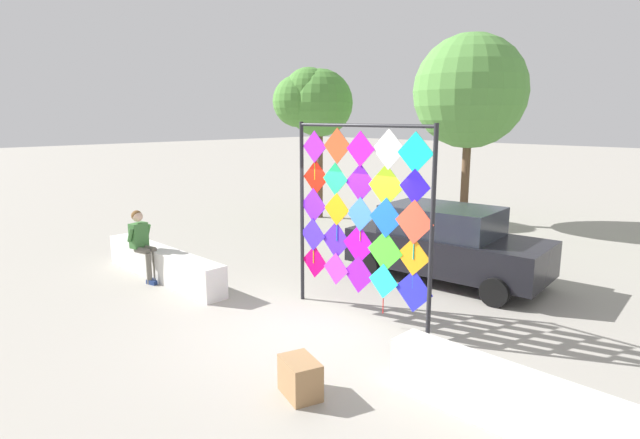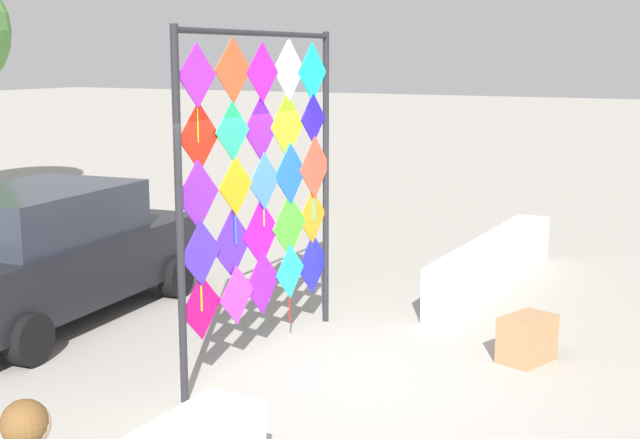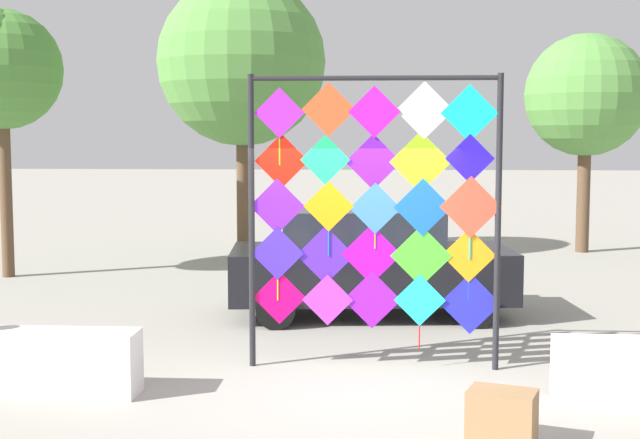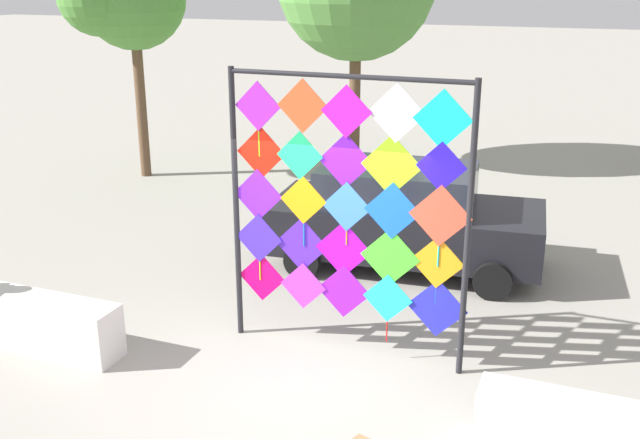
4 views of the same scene
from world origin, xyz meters
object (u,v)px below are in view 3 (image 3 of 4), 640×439
object	(u,v)px
kite_display_rack	(376,203)
tree_far_right	(238,59)
parked_car	(368,262)
cardboard_box_large	(502,417)
tree_broadleaf	(585,98)

from	to	relation	value
kite_display_rack	tree_far_right	world-z (taller)	tree_far_right
parked_car	kite_display_rack	bearing A→B (deg)	-87.63
kite_display_rack	cardboard_box_large	size ratio (longest dim) A/B	5.89
kite_display_rack	parked_car	bearing A→B (deg)	92.37
kite_display_rack	tree_broadleaf	bearing A→B (deg)	66.03
kite_display_rack	parked_car	size ratio (longest dim) A/B	0.79
parked_car	tree_broadleaf	world-z (taller)	tree_broadleaf
tree_broadleaf	parked_car	bearing A→B (deg)	-122.38
kite_display_rack	tree_broadleaf	distance (m)	11.54
kite_display_rack	tree_far_right	xyz separation A→B (m)	(-2.94, 8.59, 2.36)
tree_broadleaf	kite_display_rack	bearing A→B (deg)	-113.97
kite_display_rack	parked_car	world-z (taller)	kite_display_rack
cardboard_box_large	tree_far_right	size ratio (longest dim) A/B	0.09
tree_far_right	cardboard_box_large	bearing A→B (deg)	-69.88
kite_display_rack	parked_car	distance (m)	3.12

